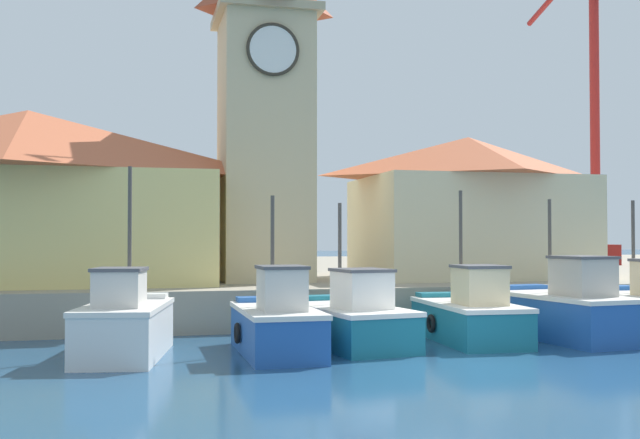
% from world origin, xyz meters
% --- Properties ---
extents(ground_plane, '(300.00, 300.00, 0.00)m').
position_xyz_m(ground_plane, '(0.00, 0.00, 0.00)').
color(ground_plane, navy).
extents(quay_wharf, '(120.00, 40.00, 1.30)m').
position_xyz_m(quay_wharf, '(0.00, 26.42, 0.65)').
color(quay_wharf, '#9E937F').
rests_on(quay_wharf, ground).
extents(fishing_boat_far_left, '(2.49, 4.34, 4.66)m').
position_xyz_m(fishing_boat_far_left, '(-7.64, 2.65, 0.79)').
color(fishing_boat_far_left, silver).
rests_on(fishing_boat_far_left, ground).
extents(fishing_boat_left_outer, '(1.90, 4.31, 3.96)m').
position_xyz_m(fishing_boat_left_outer, '(-4.00, 2.29, 0.75)').
color(fishing_boat_left_outer, '#2356A8').
rests_on(fishing_boat_left_outer, ground).
extents(fishing_boat_left_inner, '(2.76, 4.96, 3.84)m').
position_xyz_m(fishing_boat_left_inner, '(-1.84, 3.27, 0.70)').
color(fishing_boat_left_inner, '#196B7F').
rests_on(fishing_boat_left_inner, ground).
extents(fishing_boat_mid_left, '(2.16, 4.61, 4.24)m').
position_xyz_m(fishing_boat_mid_left, '(1.63, 3.30, 0.72)').
color(fishing_boat_mid_left, '#196B7F').
rests_on(fishing_boat_mid_left, ground).
extents(fishing_boat_center, '(2.64, 5.00, 4.02)m').
position_xyz_m(fishing_boat_center, '(4.46, 3.08, 0.82)').
color(fishing_boat_center, '#2356A8').
rests_on(fishing_boat_center, ground).
extents(clock_tower, '(3.70, 3.70, 14.04)m').
position_xyz_m(clock_tower, '(-2.83, 11.22, 7.87)').
color(clock_tower, beige).
rests_on(clock_tower, quay_wharf).
extents(warehouse_left, '(12.87, 6.76, 5.96)m').
position_xyz_m(warehouse_left, '(-11.06, 11.17, 4.35)').
color(warehouse_left, '#E5D17A').
rests_on(warehouse_left, quay_wharf).
extents(warehouse_right, '(8.81, 6.43, 5.62)m').
position_xyz_m(warehouse_right, '(5.48, 11.66, 4.18)').
color(warehouse_right, beige).
rests_on(warehouse_right, quay_wharf).
extents(port_crane_near, '(2.00, 9.93, 19.29)m').
position_xyz_m(port_crane_near, '(18.84, 23.26, 8.99)').
color(port_crane_near, maroon).
rests_on(port_crane_near, quay_wharf).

